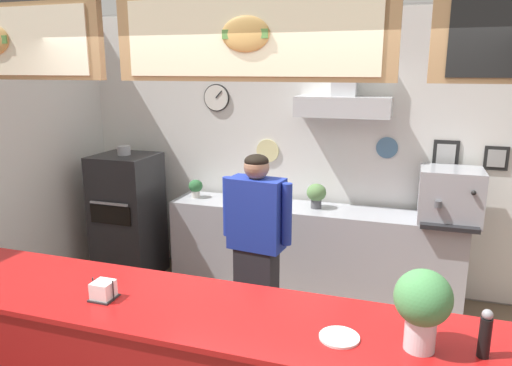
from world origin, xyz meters
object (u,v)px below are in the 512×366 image
condiment_plate (339,337)px  napkin_holder (103,291)px  espresso_machine (450,196)px  potted_sage (196,187)px  shop_worker (256,249)px  potted_oregano (316,194)px  pizza_oven (128,216)px  basil_vase (422,305)px  pepper_grinder (485,334)px

condiment_plate → napkin_holder: bearing=-179.7°
espresso_machine → potted_sage: bearing=179.4°
shop_worker → espresso_machine: bearing=-135.2°
potted_oregano → condiment_plate: 2.70m
pizza_oven → basil_vase: bearing=-37.8°
potted_oregano → condiment_plate: potted_oregano is taller
potted_oregano → napkin_holder: 2.72m
napkin_holder → basil_vase: basil_vase is taller
potted_sage → condiment_plate: potted_sage is taller
espresso_machine → potted_sage: size_ratio=2.78×
condiment_plate → basil_vase: 0.41m
pizza_oven → espresso_machine: (3.35, 0.18, 0.48)m
shop_worker → napkin_holder: (-0.41, -1.42, 0.24)m
espresso_machine → pepper_grinder: 2.54m
espresso_machine → potted_sage: (-2.60, 0.03, -0.13)m
shop_worker → condiment_plate: (0.87, -1.42, 0.20)m
shop_worker → espresso_machine: size_ratio=3.02×
shop_worker → potted_sage: size_ratio=8.39×
condiment_plate → potted_oregano: bearing=103.5°
shop_worker → potted_oregano: bearing=-94.6°
shop_worker → potted_sage: (-1.10, 1.20, 0.14)m
condiment_plate → napkin_holder: 1.29m
shop_worker → potted_oregano: (0.24, 1.21, 0.18)m
potted_sage → pepper_grinder: (2.59, -2.57, 0.16)m
basil_vase → shop_worker: bearing=131.4°
condiment_plate → pepper_grinder: (0.62, 0.05, 0.10)m
pizza_oven → basil_vase: (3.08, -2.39, 0.61)m
shop_worker → pepper_grinder: bearing=144.2°
condiment_plate → napkin_holder: size_ratio=1.40×
pizza_oven → shop_worker: 2.11m
pepper_grinder → shop_worker: bearing=137.5°
potted_sage → condiment_plate: (1.97, -2.62, 0.05)m
condiment_plate → napkin_holder: (-1.28, -0.01, 0.04)m
napkin_holder → pizza_oven: bearing=120.7°
shop_worker → basil_vase: 1.90m
pizza_oven → espresso_machine: bearing=3.0°
basil_vase → pepper_grinder: size_ratio=1.67×
condiment_plate → basil_vase: size_ratio=0.50×
potted_sage → shop_worker: bearing=-47.6°
potted_oregano → espresso_machine: bearing=-1.7°
espresso_machine → potted_oregano: size_ratio=2.19×
shop_worker → potted_sage: shop_worker is taller
basil_vase → potted_oregano: bearing=110.7°
pizza_oven → pepper_grinder: bearing=-35.3°
potted_sage → pepper_grinder: pepper_grinder is taller
pizza_oven → pepper_grinder: size_ratio=6.67×
pizza_oven → potted_oregano: (2.09, 0.21, 0.38)m
espresso_machine → potted_oregano: (-1.25, 0.04, -0.10)m
shop_worker → espresso_machine: shop_worker is taller
potted_oregano → condiment_plate: size_ratio=1.34×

